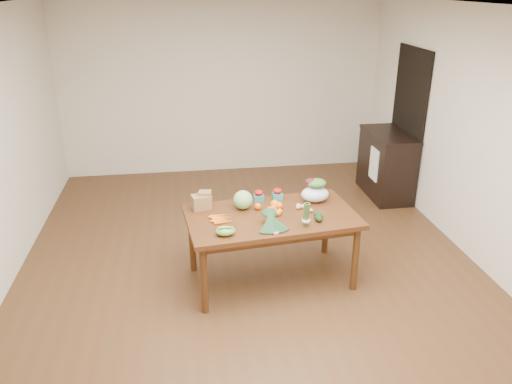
{
  "coord_description": "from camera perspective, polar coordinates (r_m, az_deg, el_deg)",
  "views": [
    {
      "loc": [
        -0.64,
        -4.83,
        2.9
      ],
      "look_at": [
        0.09,
        0.0,
        0.83
      ],
      "focal_mm": 35.0,
      "sensor_mm": 36.0,
      "label": 1
    }
  ],
  "objects": [
    {
      "name": "potato_e",
      "position": [
        5.07,
        6.32,
        -2.1
      ],
      "size": [
        0.05,
        0.04,
        0.04
      ],
      "primitive_type": "ellipsoid",
      "color": "tan",
      "rests_on": "dining_table"
    },
    {
      "name": "salad_bag",
      "position": [
        5.28,
        6.78,
        0.07
      ],
      "size": [
        0.32,
        0.25,
        0.23
      ],
      "primitive_type": null,
      "rotation": [
        0.0,
        0.0,
        0.11
      ],
      "color": "silver",
      "rests_on": "dining_table"
    },
    {
      "name": "potato_c",
      "position": [
        5.14,
        5.36,
        -1.65
      ],
      "size": [
        0.05,
        0.05,
        0.04
      ],
      "primitive_type": "ellipsoid",
      "color": "tan",
      "rests_on": "dining_table"
    },
    {
      "name": "kale_bunch",
      "position": [
        4.67,
        1.96,
        -3.43
      ],
      "size": [
        0.36,
        0.43,
        0.16
      ],
      "primitive_type": null,
      "rotation": [
        0.0,
        0.0,
        0.11
      ],
      "color": "black",
      "rests_on": "dining_table"
    },
    {
      "name": "dish_towel",
      "position": [
        7.15,
        13.32,
        3.11
      ],
      "size": [
        0.02,
        0.28,
        0.45
      ],
      "primitive_type": "cube",
      "color": "white",
      "rests_on": "cabinet"
    },
    {
      "name": "orange_b",
      "position": [
        5.12,
        2.13,
        -1.38
      ],
      "size": [
        0.09,
        0.09,
        0.09
      ],
      "primitive_type": "sphere",
      "color": "orange",
      "rests_on": "dining_table"
    },
    {
      "name": "mandarin_cluster",
      "position": [
        4.99,
        1.87,
        -2.03
      ],
      "size": [
        0.2,
        0.2,
        0.09
      ],
      "primitive_type": null,
      "rotation": [
        0.0,
        0.0,
        0.11
      ],
      "color": "orange",
      "rests_on": "dining_table"
    },
    {
      "name": "dining_table",
      "position": [
        5.16,
        1.74,
        -6.37
      ],
      "size": [
        1.78,
        1.11,
        0.75
      ],
      "primitive_type": "cube",
      "rotation": [
        0.0,
        0.0,
        0.11
      ],
      "color": "#492A11",
      "rests_on": "floor"
    },
    {
      "name": "paper_bag",
      "position": [
        5.11,
        -6.26,
        -0.99
      ],
      "size": [
        0.27,
        0.24,
        0.18
      ],
      "primitive_type": null,
      "rotation": [
        0.0,
        0.0,
        0.11
      ],
      "color": "olive",
      "rests_on": "dining_table"
    },
    {
      "name": "room_walls",
      "position": [
        5.12,
        -0.95,
        5.28
      ],
      "size": [
        5.02,
        6.02,
        2.7
      ],
      "color": "silver",
      "rests_on": "floor"
    },
    {
      "name": "strawberry_basket_b",
      "position": [
        5.33,
        2.46,
        -0.31
      ],
      "size": [
        0.12,
        0.12,
        0.1
      ],
      "primitive_type": null,
      "rotation": [
        0.0,
        0.0,
        0.11
      ],
      "color": "red",
      "rests_on": "dining_table"
    },
    {
      "name": "avocado_a",
      "position": [
        4.88,
        7.15,
        -3.04
      ],
      "size": [
        0.09,
        0.11,
        0.06
      ],
      "primitive_type": "ellipsoid",
      "rotation": [
        0.0,
        0.0,
        0.3
      ],
      "color": "black",
      "rests_on": "dining_table"
    },
    {
      "name": "doorway_dark",
      "position": [
        7.39,
        16.91,
        7.44
      ],
      "size": [
        0.02,
        1.0,
        2.1
      ],
      "primitive_type": "cube",
      "color": "black",
      "rests_on": "floor"
    },
    {
      "name": "orange_a",
      "position": [
        5.08,
        0.21,
        -1.66
      ],
      "size": [
        0.07,
        0.07,
        0.07
      ],
      "primitive_type": "sphere",
      "color": "orange",
      "rests_on": "dining_table"
    },
    {
      "name": "orange_c",
      "position": [
        5.1,
        2.63,
        -1.56
      ],
      "size": [
        0.08,
        0.08,
        0.08
      ],
      "primitive_type": "sphere",
      "color": "orange",
      "rests_on": "dining_table"
    },
    {
      "name": "potato_d",
      "position": [
        5.16,
        4.87,
        -1.52
      ],
      "size": [
        0.05,
        0.04,
        0.04
      ],
      "primitive_type": "ellipsoid",
      "color": "#CCBB76",
      "rests_on": "dining_table"
    },
    {
      "name": "carrots",
      "position": [
        4.89,
        -4.02,
        -3.06
      ],
      "size": [
        0.24,
        0.24,
        0.03
      ],
      "primitive_type": null,
      "rotation": [
        0.0,
        0.0,
        0.11
      ],
      "color": "#D74A12",
      "rests_on": "dining_table"
    },
    {
      "name": "snap_pea_bag",
      "position": [
        4.59,
        -3.51,
        -4.47
      ],
      "size": [
        0.18,
        0.14,
        0.08
      ],
      "primitive_type": "ellipsoid",
      "color": "#6BAB3A",
      "rests_on": "dining_table"
    },
    {
      "name": "cabbage",
      "position": [
        5.08,
        -1.51,
        -0.9
      ],
      "size": [
        0.2,
        0.2,
        0.2
      ],
      "primitive_type": "sphere",
      "color": "#8FC471",
      "rests_on": "dining_table"
    },
    {
      "name": "potato_b",
      "position": [
        5.09,
        5.95,
        -1.9
      ],
      "size": [
        0.05,
        0.05,
        0.05
      ],
      "primitive_type": "ellipsoid",
      "color": "tan",
      "rests_on": "dining_table"
    },
    {
      "name": "potato_a",
      "position": [
        5.12,
        4.85,
        -1.75
      ],
      "size": [
        0.05,
        0.05,
        0.04
      ],
      "primitive_type": "ellipsoid",
      "color": "tan",
      "rests_on": "dining_table"
    },
    {
      "name": "ceiling",
      "position": [
        4.88,
        -1.06,
        20.57
      ],
      "size": [
        5.0,
        6.0,
        0.02
      ],
      "primitive_type": "cube",
      "color": "white",
      "rests_on": "room_walls"
    },
    {
      "name": "avocado_b",
      "position": [
        4.93,
        7.12,
        -2.62
      ],
      "size": [
        0.11,
        0.13,
        0.08
      ],
      "primitive_type": "ellipsoid",
      "rotation": [
        0.0,
        0.0,
        0.3
      ],
      "color": "black",
      "rests_on": "dining_table"
    },
    {
      "name": "cabinet",
      "position": [
        7.43,
        14.66,
        3.07
      ],
      "size": [
        0.52,
        1.02,
        0.94
      ],
      "primitive_type": "cube",
      "color": "black",
      "rests_on": "floor"
    },
    {
      "name": "strawberry_basket_a",
      "position": [
        5.29,
        0.3,
        -0.5
      ],
      "size": [
        0.11,
        0.11,
        0.09
      ],
      "primitive_type": null,
      "rotation": [
        0.0,
        0.0,
        0.11
      ],
      "color": "red",
      "rests_on": "dining_table"
    },
    {
      "name": "floor",
      "position": [
        5.67,
        -0.86,
        -7.82
      ],
      "size": [
        6.0,
        6.0,
        0.0
      ],
      "primitive_type": "plane",
      "color": "#4E321A",
      "rests_on": "ground"
    },
    {
      "name": "asparagus_bundle",
      "position": [
        4.73,
        5.76,
        -2.58
      ],
      "size": [
        0.09,
        0.12,
        0.26
      ],
      "primitive_type": null,
      "rotation": [
        0.15,
        0.0,
        0.11
      ],
      "color": "#567A38",
      "rests_on": "dining_table"
    }
  ]
}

